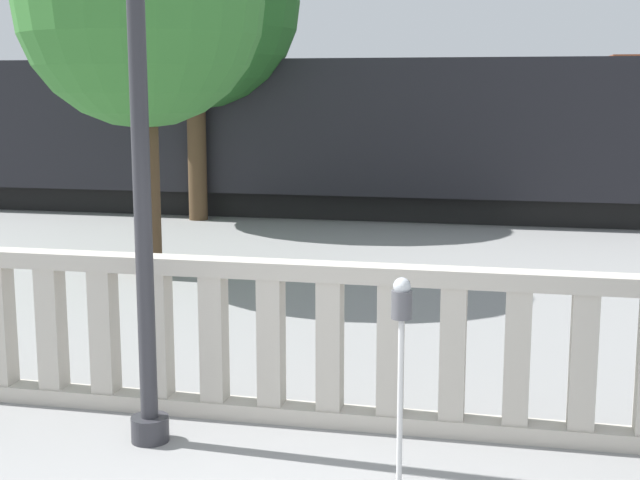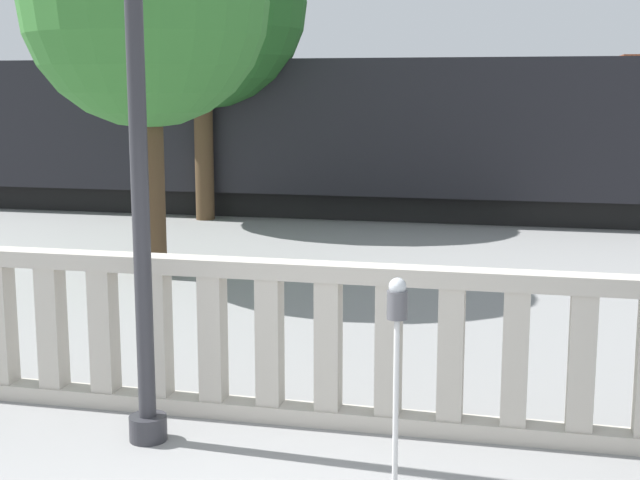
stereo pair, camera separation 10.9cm
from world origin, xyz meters
TOP-DOWN VIEW (x-y plane):
  - balustrade at (-0.00, 2.91)m, footprint 16.94×0.24m
  - lamppost at (-1.32, 2.25)m, footprint 0.32×0.32m
  - parking_meter at (0.71, 1.83)m, footprint 0.14×0.14m
  - train_near at (-2.15, 15.36)m, footprint 21.45×2.98m
  - train_far at (-5.56, 29.92)m, footprint 26.84×2.91m
  - tree_left at (-5.05, 13.65)m, footprint 4.32×4.32m
  - tree_right at (-3.79, 8.06)m, footprint 3.50×3.50m

SIDE VIEW (x-z plane):
  - balustrade at x=0.00m, z-range 0.00..1.36m
  - parking_meter at x=0.71m, z-range 0.41..1.92m
  - train_far at x=-5.56m, z-range -0.21..3.65m
  - train_near at x=-2.15m, z-range -0.20..3.73m
  - lamppost at x=-1.32m, z-range 0.22..5.94m
  - tree_right at x=-3.79m, z-range 1.06..6.74m
  - tree_left at x=-5.05m, z-range 1.13..7.76m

